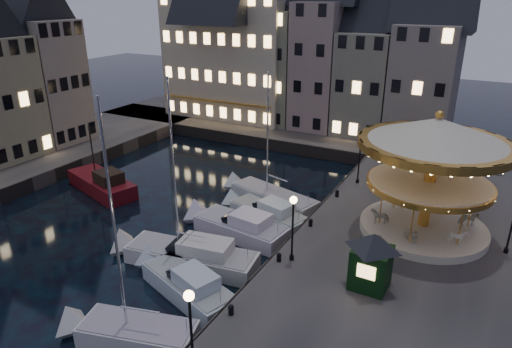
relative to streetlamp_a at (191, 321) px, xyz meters
The scene contains 30 objects.
ground 12.21m from the streetlamp_a, 128.66° to the left, with size 160.00×160.00×0.00m, color black.
quay_east 16.81m from the streetlamp_a, 65.61° to the left, with size 16.00×56.00×1.30m, color #474442.
quay_north 40.14m from the streetlamp_a, 112.33° to the left, with size 44.00×12.00×1.30m, color #474442.
quaywall_e 15.42m from the streetlamp_a, 94.57° to the left, with size 0.15×44.00×1.30m, color #47423A.
quaywall_n 33.86m from the streetlamp_a, 113.06° to the left, with size 48.00×0.15×1.30m, color #47423A.
quaywall_w 27.70m from the streetlamp_a, 156.42° to the left, with size 0.15×44.00×1.30m, color #47423A.
streetlamp_a is the anchor object (origin of this frame).
streetlamp_b 10.00m from the streetlamp_a, 90.00° to the left, with size 0.44×0.44×4.17m.
streetlamp_c 23.50m from the streetlamp_a, 90.00° to the left, with size 0.44×0.44×4.17m.
bollard_a 4.71m from the streetlamp_a, 98.53° to the left, with size 0.30×0.30×0.57m.
bollard_b 9.82m from the streetlamp_a, 93.61° to the left, with size 0.30×0.30×0.57m.
bollard_c 14.71m from the streetlamp_a, 92.37° to the left, with size 0.30×0.30×0.57m.
bollard_d 20.15m from the streetlamp_a, 91.72° to the left, with size 0.30×0.30×0.57m.
townhouse_na 47.41m from the streetlamp_a, 124.40° to the left, with size 5.50×8.00×12.80m.
townhouse_nb 44.62m from the streetlamp_a, 118.58° to the left, with size 6.16×8.00×13.80m.
townhouse_nc 42.13m from the streetlamp_a, 111.29° to the left, with size 6.82×8.00×14.80m.
townhouse_nd 40.47m from the streetlamp_a, 103.62° to the left, with size 5.50×8.00×15.80m.
townhouse_ne 39.38m from the streetlamp_a, 95.86° to the left, with size 6.16×8.00×12.80m.
townhouse_nf 39.29m from the streetlamp_a, 86.99° to the left, with size 6.82×8.00×13.80m.
townhouse_wc 38.99m from the streetlamp_a, 149.00° to the left, with size 8.80×5.50×14.20m.
hotel_corner 44.76m from the streetlamp_a, 118.53° to the left, with size 17.60×9.00×16.80m.
motorboat_a 6.12m from the streetlamp_a, 166.38° to the left, with size 6.85×3.74×11.31m.
motorboat_b 8.22m from the streetlamp_a, 130.05° to the left, with size 7.60×4.43×2.15m.
motorboat_c 11.03m from the streetlamp_a, 128.49° to the left, with size 9.60×3.84×12.70m.
motorboat_d 14.69m from the streetlamp_a, 113.41° to the left, with size 7.93×3.42×2.15m.
motorboat_e 16.96m from the streetlamp_a, 107.01° to the left, with size 7.41×3.95×2.15m.
motorboat_f 20.22m from the streetlamp_a, 107.75° to the left, with size 8.76×4.37×11.67m.
red_fishing_boat 24.45m from the streetlamp_a, 144.59° to the left, with size 8.07×4.79×5.99m.
carousel 18.67m from the streetlamp_a, 70.08° to the left, with size 9.45×9.45×8.27m.
ticket_kiosk 10.77m from the streetlamp_a, 63.53° to the left, with size 3.11×3.11×3.65m.
Camera 1 is at (16.47, -20.69, 16.22)m, focal length 32.00 mm.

